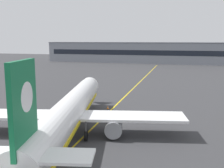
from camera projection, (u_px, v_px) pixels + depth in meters
name	position (u px, v px, depth m)	size (l,w,h in m)	color
taxiway_centreline	(117.00, 104.00, 55.34)	(0.30, 180.00, 0.01)	yellow
airliner_foreground	(69.00, 112.00, 36.91)	(32.25, 41.05, 11.65)	white
safety_cone_by_nose_gear	(108.00, 107.00, 51.78)	(0.44, 0.44, 0.55)	orange
terminal_building	(181.00, 53.00, 148.46)	(157.46, 12.40, 11.78)	gray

